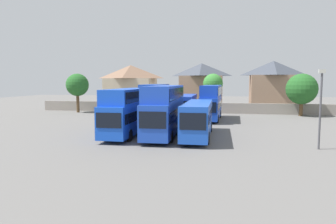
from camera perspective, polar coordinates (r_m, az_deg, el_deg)
ground at (r=49.44m, az=3.23°, el=-0.79°), size 140.00×140.00×0.00m
depot_boundary_wall at (r=55.11m, az=4.02°, el=0.80°), size 56.00×0.50×1.80m
bus_1 at (r=32.34m, az=-7.21°, el=0.58°), size 2.71×11.20×4.74m
bus_2 at (r=31.56m, az=-0.63°, el=0.81°), size 2.96×11.89×5.06m
bus_3 at (r=30.81m, az=5.48°, el=-0.98°), size 2.70×11.41×3.44m
bus_4 at (r=46.26m, az=-2.36°, el=2.33°), size 2.90×11.52×5.07m
bus_5 at (r=44.80m, az=3.29°, el=1.14°), size 2.79×10.67×3.54m
bus_6 at (r=45.05m, az=7.93°, el=2.11°), size 2.73×10.62×4.95m
house_terrace_left at (r=67.51m, az=-6.82°, el=4.78°), size 10.32×7.99×8.98m
house_terrace_centre at (r=64.35m, az=6.15°, el=4.84°), size 8.74×7.89×9.19m
house_terrace_right at (r=64.67m, az=18.64°, el=4.74°), size 9.02×7.12×9.51m
tree_left_of_lot at (r=57.10m, az=8.22°, el=5.09°), size 3.57×3.57×6.92m
tree_behind_wall at (r=57.79m, az=-16.24°, el=4.75°), size 3.99×3.99×6.90m
tree_right_of_lot at (r=53.84m, az=23.26°, el=3.87°), size 4.88×4.88×6.76m
lamp_post_lot_edge at (r=27.79m, az=26.13°, el=1.29°), size 0.50×0.24×6.44m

